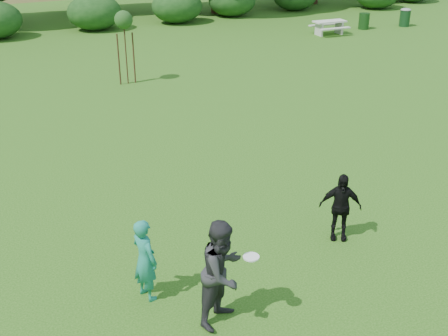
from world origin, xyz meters
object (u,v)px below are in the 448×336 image
object	(u,v)px
sapling	(124,22)
trash_can_lidded	(405,17)
player_teal	(145,259)
trash_can_near	(364,21)
player_black	(340,207)
player_grey	(223,272)
picnic_table	(329,25)

from	to	relation	value
sapling	trash_can_lidded	size ratio (longest dim) A/B	2.71
player_teal	trash_can_lidded	xyz separation A→B (m)	(20.94, 18.74, -0.25)
trash_can_near	player_black	bearing A→B (deg)	-126.86
player_teal	trash_can_lidded	world-z (taller)	player_teal
player_teal	sapling	bearing A→B (deg)	-33.40
player_grey	player_black	bearing A→B (deg)	-9.70
picnic_table	player_grey	bearing A→B (deg)	-126.65
player_teal	sapling	distance (m)	13.83
player_teal	trash_can_near	distance (m)	26.32
trash_can_lidded	sapling	bearing A→B (deg)	-163.46
sapling	trash_can_lidded	world-z (taller)	sapling
player_black	trash_can_lidded	bearing A→B (deg)	76.32
trash_can_near	trash_can_lidded	xyz separation A→B (m)	(2.71, -0.24, 0.09)
player_black	sapling	size ratio (longest dim) A/B	0.52
trash_can_near	trash_can_lidded	world-z (taller)	trash_can_lidded
sapling	picnic_table	distance (m)	13.64
player_teal	player_grey	bearing A→B (deg)	-157.82
player_grey	picnic_table	size ratio (longest dim) A/B	1.06
player_black	player_teal	bearing A→B (deg)	-146.75
sapling	trash_can_lidded	bearing A→B (deg)	16.54
player_teal	player_black	world-z (taller)	player_teal
player_black	trash_can_near	bearing A→B (deg)	81.66
picnic_table	trash_can_lidded	size ratio (longest dim) A/B	1.71
player_black	sapling	world-z (taller)	sapling
player_black	trash_can_lidded	xyz separation A→B (m)	(16.67, 18.38, -0.20)
player_grey	trash_can_lidded	bearing A→B (deg)	11.10
trash_can_lidded	player_grey	bearing A→B (deg)	-135.13
player_black	picnic_table	distance (m)	21.28
player_grey	trash_can_lidded	xyz separation A→B (m)	(19.92, 19.83, -0.41)
player_teal	player_grey	distance (m)	1.51
player_grey	picnic_table	distance (m)	24.31
picnic_table	player_teal	bearing A→B (deg)	-130.17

